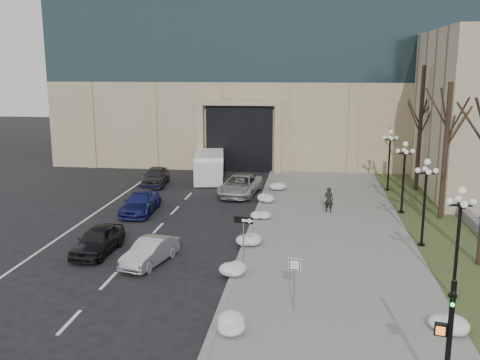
% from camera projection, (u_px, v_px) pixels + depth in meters
% --- Properties ---
extents(sidewalk, '(9.00, 40.00, 0.12)m').
position_uv_depth(sidewalk, '(329.00, 234.00, 30.40)').
color(sidewalk, gray).
rests_on(sidewalk, ground).
extents(curb, '(0.30, 40.00, 0.14)m').
position_uv_depth(curb, '(250.00, 231.00, 30.96)').
color(curb, gray).
rests_on(curb, ground).
extents(grass_strip, '(4.00, 40.00, 0.10)m').
position_uv_depth(grass_strip, '(447.00, 239.00, 29.58)').
color(grass_strip, '#3B4A25').
rests_on(grass_strip, ground).
extents(stone_wall, '(0.50, 30.00, 0.70)m').
position_uv_depth(stone_wall, '(475.00, 224.00, 31.20)').
color(stone_wall, gray).
rests_on(stone_wall, ground).
extents(car_a, '(1.82, 4.18, 1.40)m').
position_uv_depth(car_a, '(98.00, 240.00, 27.29)').
color(car_a, black).
rests_on(car_a, ground).
extents(car_b, '(2.21, 3.94, 1.23)m').
position_uv_depth(car_b, '(150.00, 252.00, 25.85)').
color(car_b, '#B8BAC1').
rests_on(car_b, ground).
extents(car_c, '(2.08, 4.76, 1.36)m').
position_uv_depth(car_c, '(141.00, 203.00, 34.87)').
color(car_c, navy).
rests_on(car_c, ground).
extents(car_d, '(3.08, 5.62, 1.49)m').
position_uv_depth(car_d, '(240.00, 185.00, 39.69)').
color(car_d, '#BBBBBB').
rests_on(car_d, ground).
extents(car_e, '(2.17, 4.53, 1.50)m').
position_uv_depth(car_e, '(156.00, 176.00, 42.88)').
color(car_e, '#313237').
rests_on(car_e, ground).
extents(pedestrian, '(0.71, 0.59, 1.66)m').
position_uv_depth(pedestrian, '(329.00, 200.00, 34.50)').
color(pedestrian, black).
rests_on(pedestrian, sidewalk).
extents(box_truck, '(3.42, 7.13, 2.17)m').
position_uv_depth(box_truck, '(209.00, 167.00, 45.09)').
color(box_truck, silver).
rests_on(box_truck, ground).
extents(one_way_sign, '(0.97, 0.38, 2.60)m').
position_uv_depth(one_way_sign, '(247.00, 227.00, 24.66)').
color(one_way_sign, slate).
rests_on(one_way_sign, ground).
extents(keep_sign, '(0.48, 0.10, 2.25)m').
position_uv_depth(keep_sign, '(294.00, 273.00, 20.42)').
color(keep_sign, slate).
rests_on(keep_sign, ground).
extents(traffic_signal, '(0.66, 0.88, 3.85)m').
position_uv_depth(traffic_signal, '(447.00, 347.00, 14.56)').
color(traffic_signal, black).
rests_on(traffic_signal, ground).
extents(snow_clump_b, '(1.10, 1.60, 0.36)m').
position_uv_depth(snow_clump_b, '(222.00, 323.00, 19.34)').
color(snow_clump_b, white).
rests_on(snow_clump_b, sidewalk).
extents(snow_clump_c, '(1.10, 1.60, 0.36)m').
position_uv_depth(snow_clump_c, '(238.00, 271.00, 24.29)').
color(snow_clump_c, white).
rests_on(snow_clump_c, sidewalk).
extents(snow_clump_d, '(1.10, 1.60, 0.36)m').
position_uv_depth(snow_clump_d, '(252.00, 239.00, 28.71)').
color(snow_clump_d, white).
rests_on(snow_clump_d, sidewalk).
extents(snow_clump_e, '(1.10, 1.60, 0.36)m').
position_uv_depth(snow_clump_e, '(260.00, 218.00, 32.78)').
color(snow_clump_e, white).
rests_on(snow_clump_e, sidewalk).
extents(snow_clump_f, '(1.10, 1.60, 0.36)m').
position_uv_depth(snow_clump_f, '(265.00, 199.00, 37.51)').
color(snow_clump_f, white).
rests_on(snow_clump_f, sidewalk).
extents(snow_clump_g, '(1.10, 1.60, 0.36)m').
position_uv_depth(snow_clump_g, '(274.00, 187.00, 41.00)').
color(snow_clump_g, white).
rests_on(snow_clump_g, sidewalk).
extents(snow_clump_h, '(1.10, 1.60, 0.36)m').
position_uv_depth(snow_clump_h, '(449.00, 324.00, 19.27)').
color(snow_clump_h, white).
rests_on(snow_clump_h, sidewalk).
extents(lamppost_a, '(1.18, 1.18, 4.76)m').
position_uv_depth(lamppost_a, '(459.00, 228.00, 21.40)').
color(lamppost_a, black).
rests_on(lamppost_a, ground).
extents(lamppost_b, '(1.18, 1.18, 4.76)m').
position_uv_depth(lamppost_b, '(425.00, 191.00, 27.70)').
color(lamppost_b, black).
rests_on(lamppost_b, ground).
extents(lamppost_c, '(1.18, 1.18, 4.76)m').
position_uv_depth(lamppost_c, '(404.00, 168.00, 34.01)').
color(lamppost_c, black).
rests_on(lamppost_c, ground).
extents(lamppost_d, '(1.18, 1.18, 4.76)m').
position_uv_depth(lamppost_d, '(390.00, 152.00, 40.31)').
color(lamppost_d, black).
rests_on(lamppost_d, ground).
extents(tree_mid, '(3.20, 3.20, 8.50)m').
position_uv_depth(tree_mid, '(447.00, 132.00, 32.25)').
color(tree_mid, black).
rests_on(tree_mid, ground).
extents(tree_far, '(3.20, 3.20, 9.50)m').
position_uv_depth(tree_far, '(421.00, 111.00, 39.87)').
color(tree_far, black).
rests_on(tree_far, ground).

